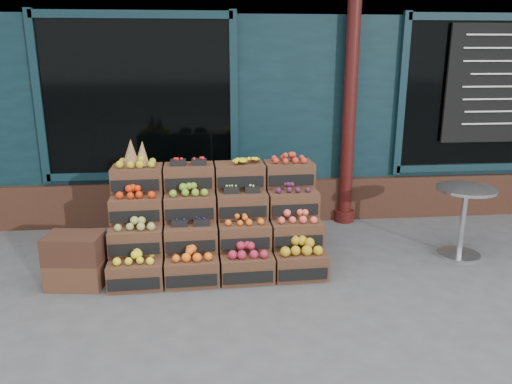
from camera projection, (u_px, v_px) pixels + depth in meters
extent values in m
plane|color=#48484B|center=(282.00, 291.00, 5.05)|extent=(60.00, 60.00, 0.00)
cube|color=black|center=(243.00, 47.00, 9.37)|extent=(12.00, 6.00, 4.80)
cube|color=black|center=(259.00, 115.00, 6.80)|extent=(12.00, 0.12, 3.00)
cube|color=#381F16|center=(260.00, 200.00, 7.06)|extent=(12.00, 0.18, 0.60)
cube|color=black|center=(138.00, 98.00, 6.51)|extent=(2.40, 0.06, 2.00)
cube|color=black|center=(487.00, 95.00, 6.97)|extent=(2.40, 0.06, 2.00)
cylinder|color=#3B0F0D|center=(350.00, 108.00, 6.69)|extent=(0.18, 0.18, 3.20)
cube|color=black|center=(492.00, 84.00, 6.85)|extent=(1.30, 0.04, 1.60)
cube|color=#4A2C1D|center=(136.00, 273.00, 5.13)|extent=(0.56, 0.40, 0.28)
cube|color=black|center=(134.00, 284.00, 4.95)|extent=(0.51, 0.03, 0.12)
cube|color=yellow|center=(135.00, 257.00, 5.08)|extent=(0.45, 0.30, 0.09)
cube|color=#4A2C1D|center=(192.00, 270.00, 5.21)|extent=(0.56, 0.40, 0.28)
cube|color=black|center=(192.00, 281.00, 5.02)|extent=(0.51, 0.03, 0.12)
cube|color=#FF6313|center=(192.00, 253.00, 5.15)|extent=(0.45, 0.30, 0.10)
cube|color=#4A2C1D|center=(247.00, 267.00, 5.28)|extent=(0.56, 0.40, 0.28)
cube|color=black|center=(249.00, 278.00, 5.09)|extent=(0.51, 0.03, 0.12)
cube|color=maroon|center=(247.00, 250.00, 5.23)|extent=(0.45, 0.30, 0.11)
cube|color=#4A2C1D|center=(300.00, 264.00, 5.35)|extent=(0.56, 0.40, 0.28)
cube|color=black|center=(304.00, 275.00, 5.16)|extent=(0.51, 0.03, 0.12)
cube|color=#B79017|center=(300.00, 247.00, 5.29)|extent=(0.45, 0.30, 0.13)
cube|color=#4A2C1D|center=(137.00, 240.00, 5.28)|extent=(0.56, 0.40, 0.28)
cube|color=black|center=(135.00, 250.00, 5.09)|extent=(0.51, 0.03, 0.12)
cube|color=#979B49|center=(135.00, 223.00, 5.23)|extent=(0.45, 0.30, 0.09)
cube|color=#4A2C1D|center=(191.00, 237.00, 5.35)|extent=(0.56, 0.40, 0.28)
cube|color=black|center=(191.00, 247.00, 5.17)|extent=(0.51, 0.03, 0.12)
cube|color=#1F1848|center=(191.00, 224.00, 5.31)|extent=(0.45, 0.30, 0.03)
cube|color=#4A2C1D|center=(244.00, 235.00, 5.43)|extent=(0.56, 0.40, 0.28)
cube|color=black|center=(246.00, 244.00, 5.24)|extent=(0.51, 0.03, 0.12)
cube|color=orange|center=(244.00, 220.00, 5.38)|extent=(0.45, 0.30, 0.07)
cube|color=#4A2C1D|center=(296.00, 232.00, 5.50)|extent=(0.56, 0.40, 0.28)
cube|color=black|center=(300.00, 241.00, 5.31)|extent=(0.51, 0.03, 0.12)
cube|color=#F15843|center=(296.00, 217.00, 5.45)|extent=(0.45, 0.30, 0.09)
cube|color=#4A2C1D|center=(137.00, 208.00, 5.43)|extent=(0.56, 0.40, 0.28)
cube|color=black|center=(135.00, 217.00, 5.24)|extent=(0.51, 0.03, 0.12)
cube|color=red|center=(136.00, 192.00, 5.38)|extent=(0.45, 0.30, 0.09)
cube|color=#4A2C1D|center=(190.00, 206.00, 5.50)|extent=(0.56, 0.40, 0.28)
cube|color=black|center=(190.00, 214.00, 5.31)|extent=(0.51, 0.03, 0.12)
cube|color=olive|center=(190.00, 190.00, 5.45)|extent=(0.45, 0.30, 0.09)
cube|color=#4A2C1D|center=(242.00, 204.00, 5.57)|extent=(0.56, 0.40, 0.28)
cube|color=black|center=(244.00, 212.00, 5.39)|extent=(0.51, 0.03, 0.12)
cube|color=#92CD55|center=(242.00, 191.00, 5.53)|extent=(0.45, 0.30, 0.03)
cube|color=#4A2C1D|center=(292.00, 202.00, 5.64)|extent=(0.56, 0.40, 0.28)
cube|color=black|center=(296.00, 210.00, 5.46)|extent=(0.51, 0.03, 0.12)
cube|color=#421832|center=(293.00, 188.00, 5.60)|extent=(0.45, 0.30, 0.07)
cube|color=#4A2C1D|center=(137.00, 178.00, 5.58)|extent=(0.56, 0.40, 0.28)
cube|color=black|center=(136.00, 186.00, 5.39)|extent=(0.51, 0.03, 0.12)
cube|color=gold|center=(136.00, 162.00, 5.53)|extent=(0.45, 0.30, 0.09)
cube|color=#4A2C1D|center=(189.00, 177.00, 5.65)|extent=(0.56, 0.40, 0.28)
cube|color=black|center=(189.00, 184.00, 5.46)|extent=(0.51, 0.03, 0.12)
cube|color=red|center=(189.00, 163.00, 5.61)|extent=(0.45, 0.30, 0.04)
cube|color=#4A2C1D|center=(240.00, 175.00, 5.72)|extent=(0.56, 0.40, 0.28)
cube|color=black|center=(241.00, 182.00, 5.53)|extent=(0.51, 0.03, 0.12)
cube|color=yellow|center=(239.00, 160.00, 5.67)|extent=(0.45, 0.30, 0.09)
cube|color=#4A2C1D|center=(289.00, 174.00, 5.79)|extent=(0.56, 0.40, 0.28)
cube|color=black|center=(292.00, 180.00, 5.60)|extent=(0.51, 0.03, 0.12)
cube|color=#B23120|center=(289.00, 159.00, 5.74)|extent=(0.45, 0.30, 0.08)
cube|color=#381F16|center=(218.00, 260.00, 5.46)|extent=(2.29, 0.45, 0.28)
cube|color=#381F16|center=(217.00, 240.00, 5.65)|extent=(2.29, 0.45, 0.55)
cube|color=#381F16|center=(216.00, 222.00, 5.84)|extent=(2.29, 0.45, 0.83)
cone|color=olive|center=(131.00, 152.00, 5.49)|extent=(0.19, 0.19, 0.32)
cone|color=olive|center=(142.00, 153.00, 5.55)|extent=(0.17, 0.17, 0.28)
cube|color=#4A2C1D|center=(77.00, 273.00, 5.13)|extent=(0.60, 0.45, 0.28)
cube|color=#381F16|center=(74.00, 248.00, 5.06)|extent=(0.60, 0.45, 0.28)
cylinder|color=silver|center=(459.00, 254.00, 5.91)|extent=(0.49, 0.49, 0.03)
cylinder|color=silver|center=(462.00, 223.00, 5.81)|extent=(0.07, 0.07, 0.80)
cylinder|color=silver|center=(466.00, 189.00, 5.69)|extent=(0.67, 0.67, 0.03)
imported|color=#1D6530|center=(151.00, 144.00, 7.43)|extent=(0.85, 0.70, 2.00)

